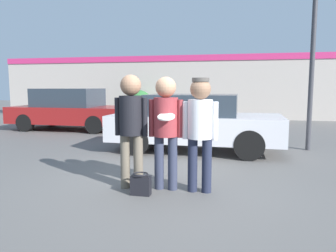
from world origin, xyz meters
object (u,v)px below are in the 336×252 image
person_left (131,120)px  shrub (138,104)px  street_lamp (325,25)px  parked_car_near (195,122)px  parked_car_far (70,109)px  person_right (200,123)px  person_middle_with_frisbee (166,122)px  handbag (141,185)px

person_left → shrub: bearing=107.4°
street_lamp → shrub: street_lamp is taller
person_left → shrub: person_left is taller
person_left → parked_car_near: size_ratio=0.43×
parked_car_far → parked_car_near: bearing=-30.8°
person_right → parked_car_near: person_right is taller
person_right → parked_car_near: (-0.54, 3.22, -0.34)m
person_middle_with_frisbee → street_lamp: bearing=52.1°
person_right → parked_car_near: bearing=99.5°
person_left → handbag: size_ratio=5.45×
shrub → handbag: 11.81m
parked_car_far → street_lamp: (8.26, -2.32, 2.37)m
parked_car_near → shrub: shrub is taller
person_right → parked_car_far: (-5.71, 6.30, -0.31)m
shrub → street_lamp: bearing=-44.3°
person_left → handbag: (0.24, -0.28, -0.94)m
person_left → parked_car_near: 3.35m
parked_car_near → parked_car_far: bearing=149.2°
person_left → parked_car_far: bearing=126.0°
parked_car_far → shrub: (1.22, 4.56, -0.04)m
person_right → parked_car_near: 3.28m
parked_car_near → shrub: (-3.96, 7.65, -0.01)m
person_left → street_lamp: bearing=48.2°
person_middle_with_frisbee → handbag: person_middle_with_frisbee is taller
parked_car_near → person_right: bearing=-80.5°
person_middle_with_frisbee → shrub: size_ratio=1.22×
shrub → person_right: bearing=-67.5°
person_right → person_left: bearing=-176.1°
person_middle_with_frisbee → handbag: (-0.30, -0.36, -0.92)m
parked_car_far → person_right: bearing=-47.8°
parked_car_far → handbag: 8.27m
parked_car_near → shrub: size_ratio=2.91×
person_left → person_right: size_ratio=1.03×
parked_car_near → parked_car_far: 6.02m
parked_car_near → person_left: bearing=-99.3°
person_right → shrub: 11.76m
person_right → street_lamp: (2.55, 3.98, 2.06)m
person_left → parked_car_near: (0.54, 3.29, -0.37)m
shrub → person_middle_with_frisbee: bearing=-70.0°
parked_car_far → shrub: size_ratio=3.02×
person_middle_with_frisbee → person_right: person_middle_with_frisbee is taller
street_lamp → person_right: bearing=-122.6°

